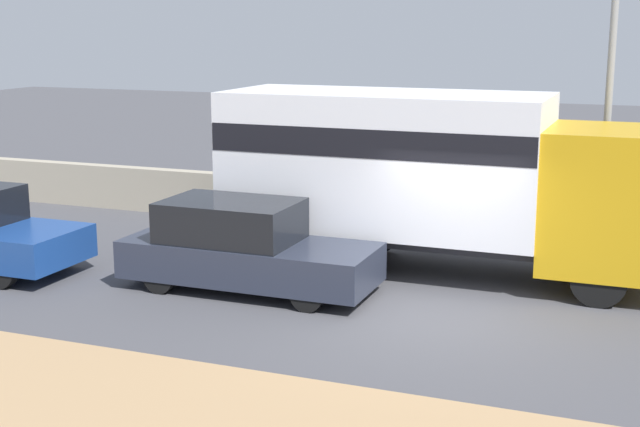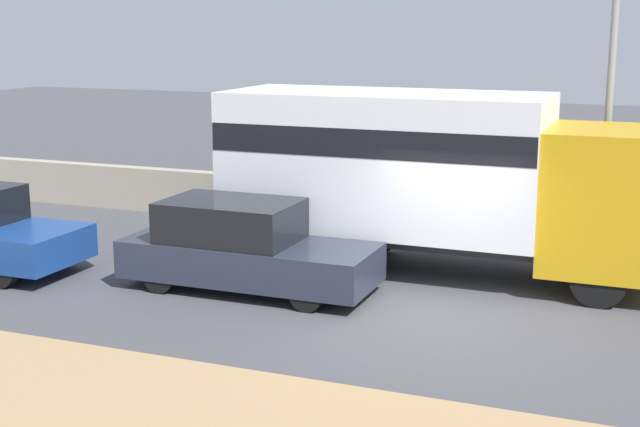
# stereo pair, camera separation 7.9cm
# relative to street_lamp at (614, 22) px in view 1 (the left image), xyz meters

# --- Properties ---
(ground_plane) EXTENTS (80.00, 80.00, 0.00)m
(ground_plane) POSITION_rel_street_lamp_xyz_m (-2.23, -4.35, -4.62)
(ground_plane) COLOR #47474C
(stone_wall_backdrop) EXTENTS (60.00, 0.35, 1.07)m
(stone_wall_backdrop) POSITION_rel_street_lamp_xyz_m (-2.23, 1.16, -4.08)
(stone_wall_backdrop) COLOR #A39984
(stone_wall_backdrop) RESTS_ON ground_plane
(street_lamp) EXTENTS (0.56, 0.28, 8.10)m
(street_lamp) POSITION_rel_street_lamp_xyz_m (0.00, 0.00, 0.00)
(street_lamp) COLOR gray
(street_lamp) RESTS_ON ground_plane
(box_truck) EXTENTS (8.07, 2.53, 3.35)m
(box_truck) POSITION_rel_street_lamp_xyz_m (-3.01, -1.70, -2.65)
(box_truck) COLOR gold
(box_truck) RESTS_ON ground_plane
(car_hatchback) EXTENTS (4.47, 1.70, 1.58)m
(car_hatchback) POSITION_rel_street_lamp_xyz_m (-5.68, -4.00, -3.86)
(car_hatchback) COLOR #282D3D
(car_hatchback) RESTS_ON ground_plane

